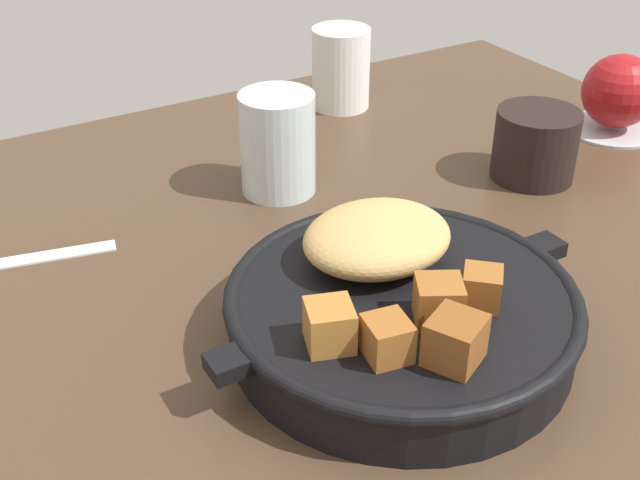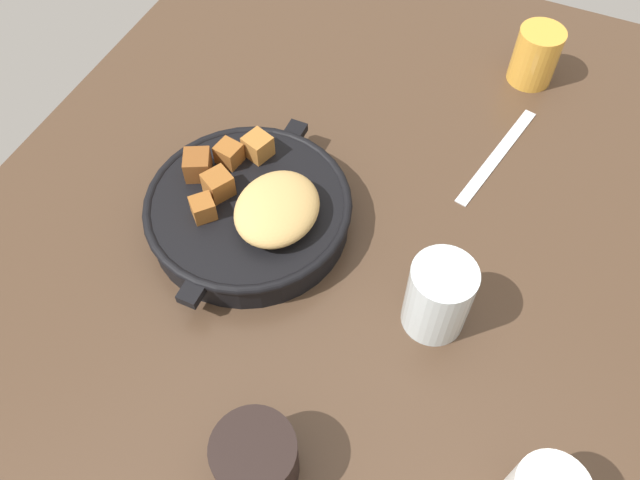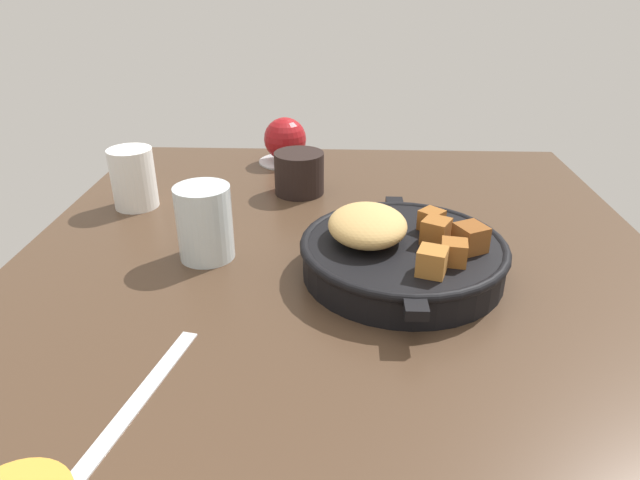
{
  "view_description": "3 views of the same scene",
  "coord_description": "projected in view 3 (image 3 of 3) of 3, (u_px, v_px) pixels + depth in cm",
  "views": [
    {
      "loc": [
        -23.82,
        -44.77,
        37.41
      ],
      "look_at": [
        4.29,
        2.55,
        3.35
      ],
      "focal_mm": 45.65,
      "sensor_mm": 36.0,
      "label": 1
    },
    {
      "loc": [
        44.86,
        19.54,
        65.6
      ],
      "look_at": [
        6.09,
        2.29,
        3.76
      ],
      "focal_mm": 36.2,
      "sensor_mm": 36.0,
      "label": 2
    },
    {
      "loc": [
        -55.77,
        -0.35,
        34.94
      ],
      "look_at": [
        2.46,
        1.93,
        5.68
      ],
      "focal_mm": 31.37,
      "sensor_mm": 36.0,
      "label": 3
    }
  ],
  "objects": [
    {
      "name": "cast_iron_skillet",
      "position": [
        397.0,
        251.0,
        0.68
      ],
      "size": [
        29.65,
        25.3,
        8.18
      ],
      "color": "black",
      "rests_on": "ground_plane"
    },
    {
      "name": "coffee_mug_dark",
      "position": [
        297.0,
        173.0,
        0.92
      ],
      "size": [
        8.19,
        8.19,
        6.93
      ],
      "primitive_type": "cylinder",
      "color": "black",
      "rests_on": "ground_plane"
    },
    {
      "name": "red_apple",
      "position": [
        283.0,
        139.0,
        1.06
      ],
      "size": [
        8.03,
        8.03,
        8.03
      ],
      "primitive_type": "sphere",
      "color": "maroon",
      "rests_on": "saucer_plate"
    },
    {
      "name": "butter_knife",
      "position": [
        134.0,
        399.0,
        0.49
      ],
      "size": [
        20.34,
        5.96,
        0.36
      ],
      "primitive_type": "cube",
      "rotation": [
        0.0,
        0.0,
        -0.22
      ],
      "color": "silver",
      "rests_on": "ground_plane"
    },
    {
      "name": "water_glass_tall",
      "position": [
        202.0,
        223.0,
        0.71
      ],
      "size": [
        7.15,
        7.15,
        9.77
      ],
      "primitive_type": "cylinder",
      "color": "silver",
      "rests_on": "ground_plane"
    },
    {
      "name": "ground_plane",
      "position": [
        336.0,
        302.0,
        0.66
      ],
      "size": [
        111.19,
        85.69,
        2.4
      ],
      "primitive_type": "cube",
      "color": "#473323"
    },
    {
      "name": "saucer_plate",
      "position": [
        284.0,
        161.0,
        1.08
      ],
      "size": [
        10.27,
        10.27,
        0.6
      ],
      "primitive_type": "cylinder",
      "color": "#B7BABF",
      "rests_on": "ground_plane"
    },
    {
      "name": "white_creamer_pitcher",
      "position": [
        131.0,
        178.0,
        0.87
      ],
      "size": [
        6.73,
        6.73,
        9.35
      ],
      "primitive_type": "cylinder",
      "color": "white",
      "rests_on": "ground_plane"
    }
  ]
}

